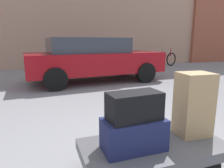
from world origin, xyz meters
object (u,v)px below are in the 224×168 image
object	(u,v)px
suitcase_tan_rear_right	(194,104)
bicycle_leaning	(165,59)
luggage_cart	(153,150)
bollard_kerb_near	(127,64)
duffel_bag_navy_center	(134,134)
parked_car	(93,59)
duffel_bag_black_topmost_pile	(134,106)
bollard_kerb_mid	(153,63)

from	to	relation	value
suitcase_tan_rear_right	bicycle_leaning	xyz separation A→B (m)	(4.77, 7.56, -0.30)
luggage_cart	bollard_kerb_near	size ratio (longest dim) A/B	2.03
duffel_bag_navy_center	bicycle_leaning	xyz separation A→B (m)	(5.48, 7.64, -0.11)
suitcase_tan_rear_right	parked_car	size ratio (longest dim) A/B	0.15
duffel_bag_black_topmost_pile	bollard_kerb_mid	bearing A→B (deg)	54.18
parked_car	bicycle_leaning	world-z (taller)	parked_car
bicycle_leaning	luggage_cart	bearing A→B (deg)	-124.60
duffel_bag_navy_center	bollard_kerb_mid	distance (m)	7.79
parked_car	bollard_kerb_mid	distance (m)	3.70
bollard_kerb_near	duffel_bag_navy_center	bearing A→B (deg)	-113.19
suitcase_tan_rear_right	parked_car	bearing A→B (deg)	93.46
bollard_kerb_near	bollard_kerb_mid	world-z (taller)	same
luggage_cart	duffel_bag_navy_center	xyz separation A→B (m)	(-0.23, -0.02, 0.22)
duffel_bag_navy_center	suitcase_tan_rear_right	bearing A→B (deg)	6.11
suitcase_tan_rear_right	luggage_cart	bearing A→B (deg)	-168.69
luggage_cart	bollard_kerb_near	xyz separation A→B (m)	(2.59, 6.56, 0.07)
bicycle_leaning	bollard_kerb_near	distance (m)	2.86
bicycle_leaning	suitcase_tan_rear_right	bearing A→B (deg)	-122.21
duffel_bag_navy_center	bollard_kerb_mid	size ratio (longest dim) A/B	0.82
suitcase_tan_rear_right	bollard_kerb_near	size ratio (longest dim) A/B	0.96
parked_car	bollard_kerb_mid	world-z (taller)	parked_car
luggage_cart	parked_car	xyz separation A→B (m)	(0.66, 4.89, 0.49)
duffel_bag_black_topmost_pile	bicycle_leaning	bearing A→B (deg)	50.78
duffel_bag_black_topmost_pile	bollard_kerb_near	bearing A→B (deg)	63.26
bollard_kerb_near	parked_car	bearing A→B (deg)	-139.07
suitcase_tan_rear_right	bollard_kerb_mid	bearing A→B (deg)	67.66
suitcase_tan_rear_right	duffel_bag_black_topmost_pile	bearing A→B (deg)	-168.83
suitcase_tan_rear_right	parked_car	distance (m)	4.84
duffel_bag_navy_center	duffel_bag_black_topmost_pile	distance (m)	0.27
duffel_bag_black_topmost_pile	bollard_kerb_near	size ratio (longest dim) A/B	0.69
luggage_cart	duffel_bag_navy_center	distance (m)	0.31
duffel_bag_black_topmost_pile	bollard_kerb_near	world-z (taller)	duffel_bag_black_topmost_pile
duffel_bag_navy_center	suitcase_tan_rear_right	xyz separation A→B (m)	(0.72, 0.07, 0.19)
duffel_bag_navy_center	duffel_bag_black_topmost_pile	bearing A→B (deg)	0.00
luggage_cart	parked_car	world-z (taller)	parked_car
parked_car	bicycle_leaning	xyz separation A→B (m)	(4.59, 2.73, -0.39)
duffel_bag_black_topmost_pile	bollard_kerb_mid	world-z (taller)	duffel_bag_black_topmost_pile
duffel_bag_black_topmost_pile	suitcase_tan_rear_right	bearing A→B (deg)	2.10
suitcase_tan_rear_right	duffel_bag_navy_center	bearing A→B (deg)	-168.83
luggage_cart	duffel_bag_navy_center	size ratio (longest dim) A/B	2.46
duffel_bag_navy_center	duffel_bag_black_topmost_pile	size ratio (longest dim) A/B	1.20
duffel_bag_navy_center	luggage_cart	bearing A→B (deg)	5.81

